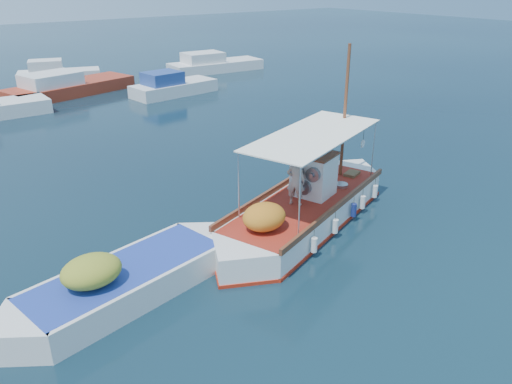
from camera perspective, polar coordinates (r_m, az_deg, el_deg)
ground at (r=16.38m, az=3.88°, el=-3.38°), size 160.00×160.00×0.00m
fishing_caique at (r=16.14m, az=5.61°, el=-1.94°), size 8.61×4.56×5.57m
dinghy at (r=13.04m, az=-14.86°, el=-10.13°), size 6.77×2.87×1.68m
bg_boat_n at (r=36.08m, az=-20.84°, el=11.07°), size 8.93×4.86×1.80m
bg_boat_ne at (r=34.37m, az=-9.60°, el=11.70°), size 5.95×2.85×1.80m
bg_boat_e at (r=42.67m, az=-4.91°, el=14.23°), size 7.94×3.13×1.80m
bg_boat_far_n at (r=41.25m, az=-21.81°, el=12.35°), size 6.13×3.65×1.80m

